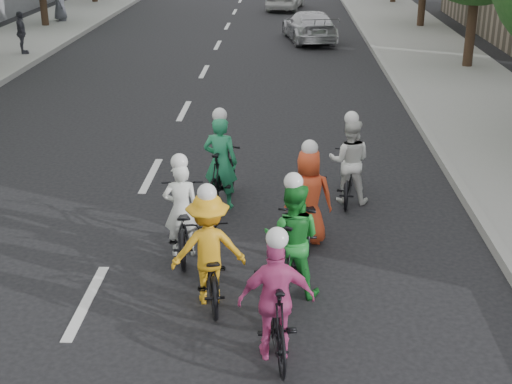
# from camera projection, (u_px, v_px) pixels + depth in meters

# --- Properties ---
(ground) EXTENTS (120.00, 120.00, 0.00)m
(ground) POSITION_uv_depth(u_px,v_px,m) (87.00, 302.00, 9.79)
(ground) COLOR black
(ground) RESTS_ON ground
(sidewalk_right) EXTENTS (4.00, 80.00, 0.15)m
(sidewalk_right) POSITION_uv_depth(u_px,v_px,m) (486.00, 111.00, 18.75)
(sidewalk_right) COLOR gray
(sidewalk_right) RESTS_ON ground
(curb_right) EXTENTS (0.18, 80.00, 0.18)m
(curb_right) POSITION_uv_depth(u_px,v_px,m) (411.00, 110.00, 18.82)
(curb_right) COLOR #999993
(curb_right) RESTS_ON ground
(cyclist_0) EXTENTS (0.78, 1.78, 1.73)m
(cyclist_0) POSITION_uv_depth(u_px,v_px,m) (308.00, 206.00, 11.41)
(cyclist_0) COLOR black
(cyclist_0) RESTS_ON ground
(cyclist_1) EXTENTS (0.87, 1.96, 1.65)m
(cyclist_1) POSITION_uv_depth(u_px,v_px,m) (182.00, 219.00, 11.02)
(cyclist_1) COLOR black
(cyclist_1) RESTS_ON ground
(cyclist_2) EXTENTS (0.85, 1.85, 1.84)m
(cyclist_2) POSITION_uv_depth(u_px,v_px,m) (221.00, 172.00, 12.77)
(cyclist_2) COLOR black
(cyclist_2) RESTS_ON ground
(cyclist_3) EXTENTS (0.95, 1.71, 1.70)m
(cyclist_3) POSITION_uv_depth(u_px,v_px,m) (276.00, 308.00, 8.43)
(cyclist_3) COLOR black
(cyclist_3) RESTS_ON ground
(cyclist_4) EXTENTS (0.89, 1.95, 1.79)m
(cyclist_4) POSITION_uv_depth(u_px,v_px,m) (292.00, 247.00, 9.83)
(cyclist_4) COLOR black
(cyclist_4) RESTS_ON ground
(cyclist_5) EXTENTS (0.84, 1.70, 1.72)m
(cyclist_5) POSITION_uv_depth(u_px,v_px,m) (349.00, 169.00, 12.99)
(cyclist_5) COLOR black
(cyclist_5) RESTS_ON ground
(cyclist_6) EXTENTS (1.10, 1.82, 1.72)m
(cyclist_6) POSITION_uv_depth(u_px,v_px,m) (209.00, 258.00, 9.65)
(cyclist_6) COLOR black
(cyclist_6) RESTS_ON ground
(follow_car_lead) EXTENTS (2.43, 4.49, 1.24)m
(follow_car_lead) POSITION_uv_depth(u_px,v_px,m) (309.00, 26.00, 28.97)
(follow_car_lead) COLOR #B6B7BB
(follow_car_lead) RESTS_ON ground
(spectator_1) EXTENTS (0.67, 0.96, 1.50)m
(spectator_1) POSITION_uv_depth(u_px,v_px,m) (21.00, 33.00, 25.65)
(spectator_1) COLOR #454450
(spectator_1) RESTS_ON sidewalk_left
(spectator_2) EXTENTS (0.79, 1.02, 1.85)m
(spectator_2) POSITION_uv_depth(u_px,v_px,m) (59.00, 1.00, 33.30)
(spectator_2) COLOR #464751
(spectator_2) RESTS_ON sidewalk_left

